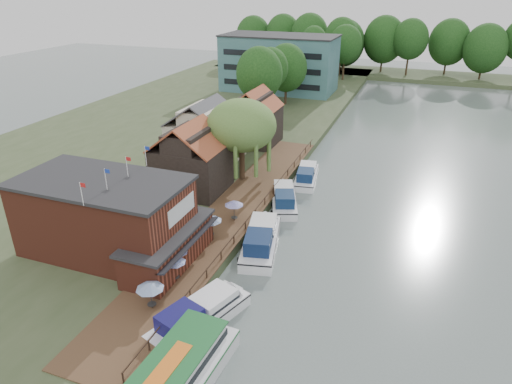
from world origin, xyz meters
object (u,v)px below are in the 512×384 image
(umbrella_4, at_px, (234,210))
(cruiser_0, at_px, (199,312))
(swan, at_px, (161,363))
(umbrella_1, at_px, (175,269))
(pub, at_px, (123,219))
(umbrella_2, at_px, (177,258))
(cruiser_2, at_px, (284,196))
(cottage_a, at_px, (191,157))
(umbrella_0, at_px, (151,295))
(cruiser_1, at_px, (261,237))
(cottage_b, at_px, (205,130))
(willow, at_px, (242,141))
(hotel_block, at_px, (279,63))
(cruiser_3, at_px, (307,173))
(cottage_c, at_px, (255,117))
(umbrella_3, at_px, (210,226))

(umbrella_4, xyz_separation_m, cruiser_0, (3.30, -14.71, -1.05))
(cruiser_0, bearing_deg, swan, -79.77)
(umbrella_1, relative_size, swan, 5.40)
(pub, height_order, swan, pub)
(pub, relative_size, umbrella_2, 8.42)
(cruiser_2, bearing_deg, cottage_a, 169.34)
(umbrella_0, distance_m, cruiser_2, 23.10)
(pub, distance_m, cruiser_1, 13.21)
(cottage_a, height_order, cottage_b, same)
(pub, relative_size, umbrella_4, 8.42)
(cottage_b, height_order, cruiser_0, cottage_b)
(cottage_b, height_order, umbrella_4, cottage_b)
(willow, relative_size, swan, 23.69)
(hotel_block, distance_m, umbrella_4, 63.64)
(umbrella_4, bearing_deg, cruiser_3, 75.60)
(umbrella_4, xyz_separation_m, cruiser_2, (3.22, 7.42, -1.11))
(cottage_c, distance_m, umbrella_2, 35.39)
(umbrella_3, xyz_separation_m, umbrella_4, (0.87, 3.98, 0.00))
(umbrella_3, xyz_separation_m, cruiser_1, (4.79, 1.45, -0.96))
(umbrella_1, distance_m, umbrella_4, 11.57)
(cruiser_0, distance_m, cruiser_1, 12.20)
(willow, height_order, umbrella_4, willow)
(hotel_block, bearing_deg, willow, -77.29)
(cottage_c, distance_m, cruiser_3, 14.95)
(umbrella_3, relative_size, cruiser_2, 0.24)
(cruiser_3, bearing_deg, umbrella_1, -107.99)
(pub, relative_size, umbrella_1, 8.42)
(umbrella_2, bearing_deg, cruiser_2, 75.94)
(cruiser_3, distance_m, swan, 34.63)
(cottage_c, relative_size, umbrella_1, 3.58)
(cottage_a, relative_size, umbrella_4, 3.62)
(cottage_c, distance_m, umbrella_1, 36.92)
(cottage_b, distance_m, umbrella_1, 29.30)
(cottage_a, xyz_separation_m, cruiser_1, (11.83, -8.21, -3.92))
(cruiser_2, bearing_deg, cruiser_0, -109.32)
(pub, height_order, umbrella_1, pub)
(umbrella_0, distance_m, umbrella_3, 11.38)
(umbrella_4, distance_m, swan, 19.63)
(umbrella_2, xyz_separation_m, umbrella_3, (0.30, 6.14, 0.00))
(cottage_c, relative_size, cruiser_1, 0.79)
(cruiser_0, bearing_deg, hotel_block, 122.42)
(umbrella_2, xyz_separation_m, cruiser_1, (5.09, 7.59, -0.96))
(cruiser_3, bearing_deg, cottage_b, 169.76)
(pub, relative_size, hotel_block, 0.79)
(pub, distance_m, umbrella_3, 8.40)
(pub, relative_size, cottage_a, 2.33)
(swan, bearing_deg, umbrella_1, 111.81)
(umbrella_0, relative_size, cruiser_0, 0.23)
(umbrella_1, relative_size, cruiser_2, 0.24)
(cottage_c, xyz_separation_m, umbrella_2, (5.74, -34.80, -2.96))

